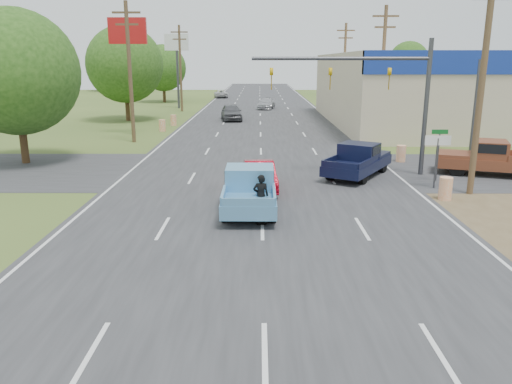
{
  "coord_description": "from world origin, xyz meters",
  "views": [
    {
      "loc": [
        -0.12,
        -9.06,
        5.85
      ],
      "look_at": [
        -0.23,
        8.3,
        1.3
      ],
      "focal_mm": 35.0,
      "sensor_mm": 36.0,
      "label": 1
    }
  ],
  "objects_px": {
    "red_convertible": "(260,176)",
    "distant_car_white": "(221,94)",
    "motorcycle": "(261,207)",
    "brown_pickup": "(489,158)",
    "navy_pickup": "(359,159)",
    "distant_car_grey": "(231,112)",
    "distant_car_silver": "(266,104)",
    "blue_pickup": "(250,188)",
    "rider": "(261,198)"
  },
  "relations": [
    {
      "from": "red_convertible",
      "to": "distant_car_grey",
      "type": "bearing_deg",
      "value": 90.47
    },
    {
      "from": "motorcycle",
      "to": "distant_car_grey",
      "type": "xyz_separation_m",
      "value": [
        -2.92,
        33.25,
        0.32
      ]
    },
    {
      "from": "brown_pickup",
      "to": "distant_car_grey",
      "type": "distance_m",
      "value": 29.48
    },
    {
      "from": "distant_car_grey",
      "to": "distant_car_silver",
      "type": "xyz_separation_m",
      "value": [
        3.76,
        12.77,
        -0.15
      ]
    },
    {
      "from": "rider",
      "to": "distant_car_silver",
      "type": "xyz_separation_m",
      "value": [
        0.84,
        45.96,
        -0.15
      ]
    },
    {
      "from": "red_convertible",
      "to": "navy_pickup",
      "type": "distance_m",
      "value": 5.98
    },
    {
      "from": "motorcycle",
      "to": "navy_pickup",
      "type": "relative_size",
      "value": 0.41
    },
    {
      "from": "distant_car_white",
      "to": "red_convertible",
      "type": "bearing_deg",
      "value": 87.89
    },
    {
      "from": "blue_pickup",
      "to": "navy_pickup",
      "type": "relative_size",
      "value": 0.97
    },
    {
      "from": "blue_pickup",
      "to": "distant_car_silver",
      "type": "xyz_separation_m",
      "value": [
        1.29,
        44.59,
        -0.22
      ]
    },
    {
      "from": "blue_pickup",
      "to": "distant_car_silver",
      "type": "distance_m",
      "value": 44.61
    },
    {
      "from": "brown_pickup",
      "to": "distant_car_grey",
      "type": "height_order",
      "value": "brown_pickup"
    },
    {
      "from": "red_convertible",
      "to": "distant_car_white",
      "type": "bearing_deg",
      "value": 90.64
    },
    {
      "from": "rider",
      "to": "blue_pickup",
      "type": "xyz_separation_m",
      "value": [
        -0.45,
        1.36,
        0.07
      ]
    },
    {
      "from": "distant_car_silver",
      "to": "distant_car_white",
      "type": "distance_m",
      "value": 21.68
    },
    {
      "from": "red_convertible",
      "to": "rider",
      "type": "height_order",
      "value": "rider"
    },
    {
      "from": "distant_car_silver",
      "to": "distant_car_white",
      "type": "xyz_separation_m",
      "value": [
        -7.29,
        20.41,
        -0.03
      ]
    },
    {
      "from": "navy_pickup",
      "to": "brown_pickup",
      "type": "distance_m",
      "value": 6.93
    },
    {
      "from": "rider",
      "to": "distant_car_white",
      "type": "distance_m",
      "value": 66.68
    },
    {
      "from": "rider",
      "to": "distant_car_silver",
      "type": "distance_m",
      "value": 45.96
    },
    {
      "from": "navy_pickup",
      "to": "distant_car_white",
      "type": "distance_m",
      "value": 59.97
    },
    {
      "from": "distant_car_white",
      "to": "distant_car_grey",
      "type": "bearing_deg",
      "value": 88.04
    },
    {
      "from": "blue_pickup",
      "to": "navy_pickup",
      "type": "xyz_separation_m",
      "value": [
        5.62,
        6.17,
        -0.02
      ]
    },
    {
      "from": "brown_pickup",
      "to": "red_convertible",
      "type": "bearing_deg",
      "value": 123.84
    },
    {
      "from": "red_convertible",
      "to": "distant_car_silver",
      "type": "distance_m",
      "value": 41.36
    },
    {
      "from": "motorcycle",
      "to": "brown_pickup",
      "type": "xyz_separation_m",
      "value": [
        12.09,
        7.88,
        0.42
      ]
    },
    {
      "from": "distant_car_silver",
      "to": "motorcycle",
      "type": "bearing_deg",
      "value": -82.24
    },
    {
      "from": "rider",
      "to": "blue_pickup",
      "type": "distance_m",
      "value": 1.44
    },
    {
      "from": "red_convertible",
      "to": "rider",
      "type": "distance_m",
      "value": 4.6
    },
    {
      "from": "navy_pickup",
      "to": "distant_car_silver",
      "type": "xyz_separation_m",
      "value": [
        -4.33,
        38.42,
        -0.2
      ]
    },
    {
      "from": "motorcycle",
      "to": "rider",
      "type": "relative_size",
      "value": 1.37
    },
    {
      "from": "blue_pickup",
      "to": "navy_pickup",
      "type": "bearing_deg",
      "value": 47.77
    },
    {
      "from": "motorcycle",
      "to": "brown_pickup",
      "type": "relative_size",
      "value": 0.38
    },
    {
      "from": "motorcycle",
      "to": "distant_car_white",
      "type": "height_order",
      "value": "distant_car_white"
    },
    {
      "from": "blue_pickup",
      "to": "red_convertible",
      "type": "bearing_deg",
      "value": 82.9
    },
    {
      "from": "distant_car_white",
      "to": "blue_pickup",
      "type": "bearing_deg",
      "value": 87.24
    },
    {
      "from": "red_convertible",
      "to": "distant_car_silver",
      "type": "xyz_separation_m",
      "value": [
        0.88,
        41.36,
        0.03
      ]
    },
    {
      "from": "rider",
      "to": "motorcycle",
      "type": "bearing_deg",
      "value": 90.0
    },
    {
      "from": "blue_pickup",
      "to": "brown_pickup",
      "type": "xyz_separation_m",
      "value": [
        12.54,
        6.45,
        0.03
      ]
    },
    {
      "from": "distant_car_grey",
      "to": "red_convertible",
      "type": "bearing_deg",
      "value": -91.73
    },
    {
      "from": "motorcycle",
      "to": "navy_pickup",
      "type": "bearing_deg",
      "value": 53.78
    },
    {
      "from": "rider",
      "to": "distant_car_white",
      "type": "height_order",
      "value": "rider"
    },
    {
      "from": "motorcycle",
      "to": "distant_car_white",
      "type": "distance_m",
      "value": 66.74
    },
    {
      "from": "blue_pickup",
      "to": "distant_car_white",
      "type": "relative_size",
      "value": 1.17
    },
    {
      "from": "motorcycle",
      "to": "navy_pickup",
      "type": "distance_m",
      "value": 9.19
    },
    {
      "from": "rider",
      "to": "navy_pickup",
      "type": "distance_m",
      "value": 9.14
    },
    {
      "from": "red_convertible",
      "to": "distant_car_white",
      "type": "height_order",
      "value": "red_convertible"
    },
    {
      "from": "blue_pickup",
      "to": "brown_pickup",
      "type": "height_order",
      "value": "brown_pickup"
    },
    {
      "from": "rider",
      "to": "brown_pickup",
      "type": "distance_m",
      "value": 14.4
    },
    {
      "from": "navy_pickup",
      "to": "distant_car_grey",
      "type": "distance_m",
      "value": 26.9
    }
  ]
}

